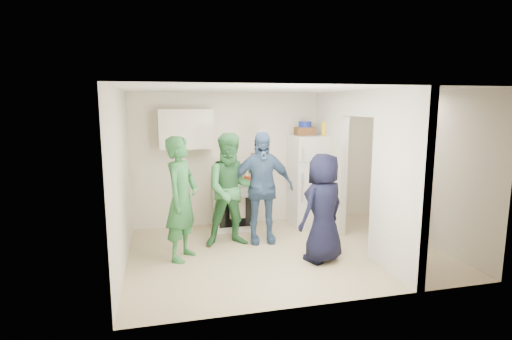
{
  "coord_description": "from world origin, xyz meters",
  "views": [
    {
      "loc": [
        -1.86,
        -5.7,
        2.3
      ],
      "look_at": [
        -0.38,
        0.4,
        1.25
      ],
      "focal_mm": 28.0,
      "sensor_mm": 36.0,
      "label": 1
    }
  ],
  "objects": [
    {
      "name": "person_green_left",
      "position": [
        -1.58,
        0.1,
        0.92
      ],
      "size": [
        0.71,
        0.8,
        1.84
      ],
      "primitive_type": "imported",
      "rotation": [
        0.0,
        0.0,
        1.06
      ],
      "color": "#317C3E",
      "rests_on": "floor"
    },
    {
      "name": "wall_front",
      "position": [
        0.0,
        -1.7,
        1.25
      ],
      "size": [
        4.8,
        0.0,
        4.8
      ],
      "primitive_type": "plane",
      "rotation": [
        -1.57,
        0.0,
        0.0
      ],
      "color": "silver",
      "rests_on": "floor"
    },
    {
      "name": "bottle_h",
      "position": [
        -0.86,
        1.25,
        1.02
      ],
      "size": [
        0.07,
        0.07,
        0.27
      ],
      "primitive_type": "cylinder",
      "color": "#B5BBC2",
      "rests_on": "stove"
    },
    {
      "name": "bottle_l",
      "position": [
        -0.43,
        1.25,
        1.05
      ],
      "size": [
        0.06,
        0.06,
        0.32
      ],
      "primitive_type": "cylinder",
      "color": "#9DA6AD",
      "rests_on": "stove"
    },
    {
      "name": "bottle_b",
      "position": [
        -0.73,
        1.31,
        1.03
      ],
      "size": [
        0.06,
        0.06,
        0.28
      ],
      "primitive_type": "cylinder",
      "color": "#1C5622",
      "rests_on": "stove"
    },
    {
      "name": "bottle_g",
      "position": [
        -0.33,
        1.49,
        1.02
      ],
      "size": [
        0.06,
        0.06,
        0.26
      ],
      "primitive_type": "cylinder",
      "color": "brown",
      "rests_on": "stove"
    },
    {
      "name": "person_nook",
      "position": [
        2.04,
        0.2,
        0.81
      ],
      "size": [
        0.74,
        1.12,
        1.61
      ],
      "primitive_type": "imported",
      "rotation": [
        0.0,
        0.0,
        -1.72
      ],
      "color": "black",
      "rests_on": "floor"
    },
    {
      "name": "person_navy",
      "position": [
        0.41,
        -0.47,
        0.8
      ],
      "size": [
        0.92,
        0.8,
        1.6
      ],
      "primitive_type": "imported",
      "rotation": [
        0.0,
        0.0,
        -2.7
      ],
      "color": "black",
      "rests_on": "floor"
    },
    {
      "name": "bottle_a",
      "position": [
        -0.87,
        1.51,
        1.03
      ],
      "size": [
        0.07,
        0.07,
        0.29
      ],
      "primitive_type": "cylinder",
      "color": "olive",
      "rests_on": "stove"
    },
    {
      "name": "bottle_d",
      "position": [
        -0.57,
        1.33,
        1.03
      ],
      "size": [
        0.06,
        0.06,
        0.29
      ],
      "primitive_type": "cylinder",
      "color": "#5F2810",
      "rests_on": "stove"
    },
    {
      "name": "nook_window_frame",
      "position": [
        2.36,
        0.2,
        1.65
      ],
      "size": [
        0.04,
        0.76,
        0.86
      ],
      "primitive_type": "cube",
      "color": "white",
      "rests_on": "wall_right"
    },
    {
      "name": "spice_shelf",
      "position": [
        0.0,
        1.65,
        1.35
      ],
      "size": [
        0.35,
        0.08,
        0.03
      ],
      "primitive_type": "cube",
      "color": "olive",
      "rests_on": "wall_back"
    },
    {
      "name": "nook_window",
      "position": [
        2.38,
        0.2,
        1.65
      ],
      "size": [
        0.03,
        0.7,
        0.8
      ],
      "primitive_type": "cube",
      "color": "black",
      "rests_on": "wall_right"
    },
    {
      "name": "nook_valance",
      "position": [
        2.34,
        0.2,
        2.0
      ],
      "size": [
        0.04,
        0.82,
        0.18
      ],
      "primitive_type": "cube",
      "color": "white",
      "rests_on": "wall_right"
    },
    {
      "name": "bottle_f",
      "position": [
        -0.41,
        1.37,
        1.05
      ],
      "size": [
        0.07,
        0.07,
        0.32
      ],
      "primitive_type": "cylinder",
      "color": "#153A25",
      "rests_on": "stove"
    },
    {
      "name": "bottle_i",
      "position": [
        -0.54,
        1.48,
        1.01
      ],
      "size": [
        0.08,
        0.08,
        0.25
      ],
      "primitive_type": "cylinder",
      "color": "#50380D",
      "rests_on": "stove"
    },
    {
      "name": "partition_header",
      "position": [
        1.2,
        0.0,
        2.3
      ],
      "size": [
        0.12,
        1.0,
        0.4
      ],
      "primitive_type": "cube",
      "color": "silver",
      "rests_on": "partition_pier_back"
    },
    {
      "name": "floor",
      "position": [
        0.0,
        0.0,
        0.0
      ],
      "size": [
        4.8,
        4.8,
        0.0
      ],
      "primitive_type": "plane",
      "color": "tan",
      "rests_on": "ground"
    },
    {
      "name": "bottle_c",
      "position": [
        -0.63,
        1.52,
        1.04
      ],
      "size": [
        0.06,
        0.06,
        0.31
      ],
      "primitive_type": "cylinder",
      "color": "silver",
      "rests_on": "stove"
    },
    {
      "name": "wall_left",
      "position": [
        -2.4,
        0.0,
        1.25
      ],
      "size": [
        0.0,
        3.4,
        3.4
      ],
      "primitive_type": "plane",
      "rotation": [
        1.57,
        0.0,
        1.57
      ],
      "color": "silver",
      "rests_on": "floor"
    },
    {
      "name": "bottle_j",
      "position": [
        -0.27,
        1.28,
        1.03
      ],
      "size": [
        0.08,
        0.08,
        0.29
      ],
      "primitive_type": "cylinder",
      "color": "#1F5B21",
      "rests_on": "stove"
    },
    {
      "name": "upper_cabinet",
      "position": [
        -1.4,
        1.52,
        1.85
      ],
      "size": [
        0.95,
        0.34,
        0.7
      ],
      "primitive_type": "cube",
      "color": "silver",
      "rests_on": "wall_back"
    },
    {
      "name": "ceiling",
      "position": [
        0.0,
        0.0,
        2.5
      ],
      "size": [
        4.8,
        4.8,
        0.0
      ],
      "primitive_type": "plane",
      "rotation": [
        3.14,
        0.0,
        0.0
      ],
      "color": "white",
      "rests_on": "wall_back"
    },
    {
      "name": "wicker_basket",
      "position": [
        0.8,
        1.39,
        1.78
      ],
      "size": [
        0.35,
        0.25,
        0.15
      ],
      "primitive_type": "cube",
      "color": "brown",
      "rests_on": "fridge"
    },
    {
      "name": "stove",
      "position": [
        -0.57,
        1.37,
        0.44
      ],
      "size": [
        0.74,
        0.62,
        0.89
      ],
      "primitive_type": "cube",
      "color": "white",
      "rests_on": "floor"
    },
    {
      "name": "blue_bowl",
      "position": [
        0.8,
        1.39,
        1.91
      ],
      "size": [
        0.24,
        0.24,
        0.11
      ],
      "primitive_type": "cylinder",
      "color": "navy",
      "rests_on": "wicker_basket"
    },
    {
      "name": "wall_back",
      "position": [
        0.0,
        1.7,
        1.25
      ],
      "size": [
        4.8,
        0.0,
        4.8
      ],
      "primitive_type": "plane",
      "rotation": [
        1.57,
        0.0,
        0.0
      ],
      "color": "silver",
      "rests_on": "floor"
    },
    {
      "name": "bottle_k",
      "position": [
        -0.8,
        1.4,
        1.02
      ],
      "size": [
        0.08,
        0.08,
        0.27
      ],
      "primitive_type": "cylinder",
      "color": "#9E3A24",
      "rests_on": "stove"
    },
    {
      "name": "red_cup",
      "position": [
        -0.35,
        1.17,
        0.95
      ],
      "size": [
        0.09,
        0.09,
        0.12
      ],
      "primitive_type": "cylinder",
      "color": "red",
      "rests_on": "stove"
    },
    {
      "name": "partition_pier_front",
      "position": [
        1.2,
        -1.1,
        1.25
      ],
      "size": [
        0.12,
        1.2,
        2.5
      ],
      "primitive_type": "cube",
      "color": "silver",
      "rests_on": "floor"
    },
    {
      "name": "bottle_e",
      "position": [
        -0.48,
        1.55,
        1.03
      ],
      "size": [
        0.06,
        0.06,
        0.29
      ],
      "primitive_type": "cylinder",
      "color": "#A5AFB7",
      "rests_on": "stove"
    },
    {
      "name": "wall_right",
      "position": [
        2.4,
        0.0,
        1.25
      ],
      "size": [
        0.0,
        3.4,
        3.4
      ],
      "primitive_type": "plane",
      "rotation": [
        1.57,
        0.0,
        -1.57
      ],
      "color": "silver",
      "rests_on": "floor"
    },
    {
      "name": "person_green_center",
      "position": [
        -0.76,
        0.51,
        0.92
      ],
      "size": [
        0.91,
        0.72,
        1.84
      ],
      "primitive_type": "imported",
      "rotation": [
        0.0,
        0.0,
        -0.03
      ],
      "color": "#34783F",
      "rests_on": "floor"
    },
    {
      "name": "partition_pier_back",
      "position": [
        1.2,
        1.1,
        1.25
      ],
      "size": [
        0.12,
        1.2,
        2.5
      ],
      "primitive_type": "cube",
      "color": "silver",
      "rests_on": "floor"
    },
    {
      "name": "yellow_cup_stack_top",
      "position": [
        1.12,
        1.24,
        1.83
      ],
      "size": [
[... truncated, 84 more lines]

